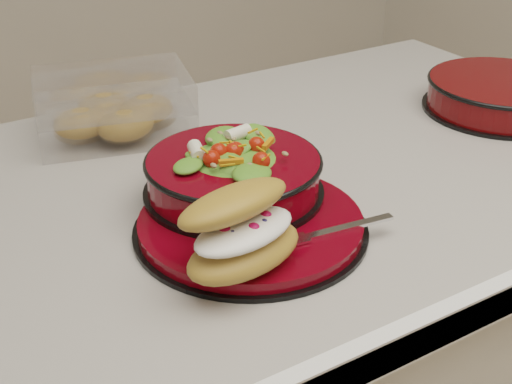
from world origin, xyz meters
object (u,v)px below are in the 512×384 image
dinner_plate (252,224)px  fork (333,231)px  croissant (241,231)px  pastry_box (114,107)px  extra_bowl (502,93)px  salad_bowl (233,168)px

dinner_plate → fork: size_ratio=1.89×
croissant → pastry_box: size_ratio=0.59×
pastry_box → extra_bowl: (0.59, -0.25, -0.01)m
pastry_box → extra_bowl: size_ratio=1.04×
salad_bowl → pastry_box: bearing=97.7°
fork → dinner_plate: bearing=46.0°
fork → pastry_box: pastry_box is taller
dinner_plate → pastry_box: (-0.03, 0.36, 0.03)m
dinner_plate → fork: fork is taller
pastry_box → extra_bowl: pastry_box is taller
salad_bowl → croissant: 0.16m
salad_bowl → pastry_box: size_ratio=0.86×
croissant → dinner_plate: bearing=40.8°
salad_bowl → extra_bowl: bearing=5.0°
dinner_plate → salad_bowl: (0.01, 0.06, 0.05)m
extra_bowl → salad_bowl: bearing=-175.0°
dinner_plate → pastry_box: bearing=94.4°
dinner_plate → fork: 0.10m
fork → extra_bowl: size_ratio=0.59×
croissant → fork: size_ratio=1.04×
croissant → extra_bowl: croissant is taller
dinner_plate → extra_bowl: (0.56, 0.11, 0.02)m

